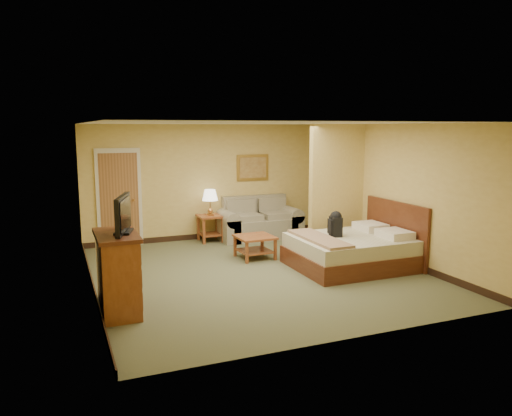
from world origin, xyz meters
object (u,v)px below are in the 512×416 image
loveseat (259,225)px  dresser (118,273)px  bed (355,250)px  coffee_table (255,242)px

loveseat → dresser: (-3.59, -3.63, 0.25)m
bed → loveseat: bearing=103.6°
loveseat → bed: 2.98m
bed → coffee_table: bearing=139.9°
loveseat → bed: size_ratio=0.89×
coffee_table → loveseat: bearing=64.9°
loveseat → dresser: bearing=-134.7°
loveseat → coffee_table: 1.83m
dresser → loveseat: bearing=45.3°
loveseat → coffee_table: (-0.78, -1.65, 0.01)m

